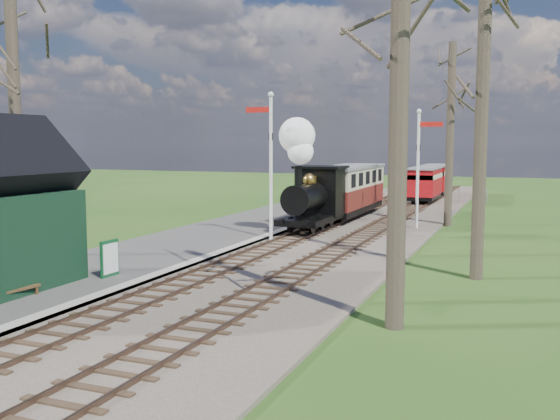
{
  "coord_description": "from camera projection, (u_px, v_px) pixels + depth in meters",
  "views": [
    {
      "loc": [
        9.2,
        -7.69,
        4.19
      ],
      "look_at": [
        0.41,
        14.25,
        1.6
      ],
      "focal_mm": 40.0,
      "sensor_mm": 36.0,
      "label": 1
    }
  ],
  "objects": [
    {
      "name": "track_far",
      "position": [
        381.0,
        226.0,
        30.28
      ],
      "size": [
        1.6,
        60.0,
        0.15
      ],
      "color": "brown",
      "rests_on": "ground"
    },
    {
      "name": "track_near",
      "position": [
        330.0,
        224.0,
        31.24
      ],
      "size": [
        1.6,
        60.0,
        0.15
      ],
      "color": "brown",
      "rests_on": "ground"
    },
    {
      "name": "coping_strip",
      "position": [
        239.0,
        247.0,
        24.3
      ],
      "size": [
        0.4,
        44.0,
        0.21
      ],
      "primitive_type": "cube",
      "color": "#B2AD9E",
      "rests_on": "ground"
    },
    {
      "name": "red_carriage_a",
      "position": [
        424.0,
        184.0,
        42.26
      ],
      "size": [
        1.86,
        4.6,
        1.96
      ],
      "color": "black",
      "rests_on": "ground"
    },
    {
      "name": "platform",
      "position": [
        188.0,
        244.0,
        25.15
      ],
      "size": [
        5.0,
        44.0,
        0.2
      ],
      "primitive_type": "cube",
      "color": "#474442",
      "rests_on": "ground"
    },
    {
      "name": "semaphore_far",
      "position": [
        420.0,
        160.0,
        29.27
      ],
      "size": [
        1.22,
        0.24,
        5.72
      ],
      "color": "silver",
      "rests_on": "ground"
    },
    {
      "name": "semaphore_near",
      "position": [
        269.0,
        156.0,
        25.6
      ],
      "size": [
        1.22,
        0.24,
        6.22
      ],
      "color": "silver",
      "rests_on": "ground"
    },
    {
      "name": "ballast_bed",
      "position": [
        355.0,
        226.0,
        30.77
      ],
      "size": [
        8.0,
        60.0,
        0.1
      ],
      "primitive_type": "cube",
      "color": "brown",
      "rests_on": "ground"
    },
    {
      "name": "distant_hills",
      "position": [
        450.0,
        320.0,
        71.6
      ],
      "size": [
        114.4,
        48.0,
        22.02
      ],
      "color": "#385B23",
      "rests_on": "ground"
    },
    {
      "name": "bare_trees",
      "position": [
        258.0,
        109.0,
        19.21
      ],
      "size": [
        15.51,
        22.39,
        12.0
      ],
      "color": "#382D23",
      "rests_on": "ground"
    },
    {
      "name": "locomotive",
      "position": [
        311.0,
        184.0,
        28.3
      ],
      "size": [
        2.01,
        4.7,
        5.04
      ],
      "color": "black",
      "rests_on": "ground"
    },
    {
      "name": "coach",
      "position": [
        347.0,
        188.0,
        33.97
      ],
      "size": [
        2.35,
        8.06,
        2.47
      ],
      "color": "black",
      "rests_on": "ground"
    },
    {
      "name": "person",
      "position": [
        46.0,
        262.0,
        17.08
      ],
      "size": [
        0.36,
        0.53,
        1.4
      ],
      "primitive_type": "imported",
      "rotation": [
        0.0,
        0.0,
        1.62
      ],
      "color": "#1B1E30",
      "rests_on": "platform"
    },
    {
      "name": "bench",
      "position": [
        10.0,
        284.0,
        15.95
      ],
      "size": [
        0.6,
        1.46,
        0.81
      ],
      "color": "#4C341B",
      "rests_on": "platform"
    },
    {
      "name": "sign_board",
      "position": [
        110.0,
        258.0,
        18.5
      ],
      "size": [
        0.13,
        0.75,
        1.09
      ],
      "color": "#0E431F",
      "rests_on": "platform"
    },
    {
      "name": "red_carriage_b",
      "position": [
        436.0,
        179.0,
        47.34
      ],
      "size": [
        1.86,
        4.6,
        1.96
      ],
      "color": "black",
      "rests_on": "ground"
    },
    {
      "name": "fence_line",
      "position": [
        393.0,
        194.0,
        44.0
      ],
      "size": [
        12.6,
        0.08,
        1.0
      ],
      "color": "slate",
      "rests_on": "ground"
    }
  ]
}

